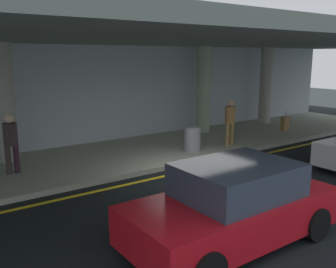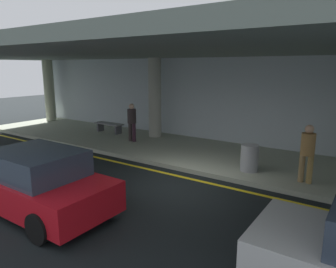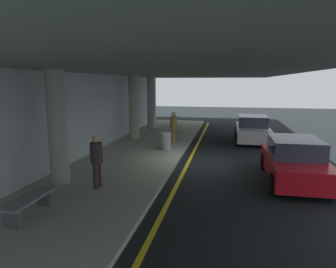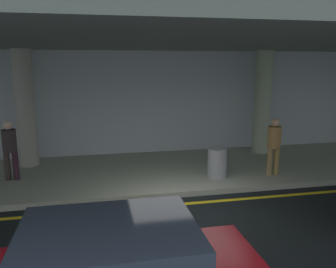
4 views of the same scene
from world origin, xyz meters
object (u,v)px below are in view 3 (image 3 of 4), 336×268
(support_column_right_mid, at_px, (151,103))
(person_waiting_for_ride, at_px, (174,125))
(support_column_left_mid, at_px, (57,128))
(bench_metal, at_px, (29,202))
(suitcase_upright_primary, at_px, (176,127))
(car_silver, at_px, (252,129))
(support_column_center, at_px, (134,107))
(traveler_with_luggage, at_px, (97,158))
(car_red, at_px, (294,161))
(trash_bin_steel, at_px, (165,141))

(support_column_right_mid, bearing_deg, person_waiting_for_ride, -152.83)
(support_column_left_mid, xyz_separation_m, bench_metal, (-2.43, -0.62, -1.47))
(suitcase_upright_primary, bearing_deg, car_silver, -116.90)
(support_column_center, bearing_deg, support_column_left_mid, 180.00)
(support_column_left_mid, height_order, traveler_with_luggage, support_column_left_mid)
(support_column_left_mid, bearing_deg, person_waiting_for_ride, -19.04)
(support_column_left_mid, xyz_separation_m, traveler_with_luggage, (-0.23, -1.41, -0.86))
(support_column_left_mid, relative_size, support_column_center, 1.00)
(support_column_center, distance_m, bench_metal, 10.55)
(support_column_center, relative_size, bench_metal, 2.28)
(car_red, bearing_deg, support_column_left_mid, 107.56)
(support_column_left_mid, bearing_deg, traveler_with_luggage, -99.13)
(support_column_center, bearing_deg, car_silver, -79.24)
(support_column_right_mid, height_order, traveler_with_luggage, support_column_right_mid)
(car_red, relative_size, traveler_with_luggage, 2.44)
(bench_metal, bearing_deg, support_column_left_mid, 14.29)
(suitcase_upright_primary, bearing_deg, car_red, -153.47)
(traveler_with_luggage, bearing_deg, bench_metal, -130.92)
(car_red, relative_size, bench_metal, 2.56)
(bench_metal, xyz_separation_m, trash_bin_steel, (7.92, -1.75, 0.07))
(car_red, xyz_separation_m, person_waiting_for_ride, (5.01, 5.17, 0.40))
(support_column_right_mid, height_order, trash_bin_steel, support_column_right_mid)
(car_red, bearing_deg, bench_metal, 124.93)
(bench_metal, bearing_deg, car_red, -56.83)
(support_column_left_mid, relative_size, person_waiting_for_ride, 2.17)
(support_column_right_mid, height_order, person_waiting_for_ride, support_column_right_mid)
(traveler_with_luggage, bearing_deg, car_red, -0.29)
(bench_metal, bearing_deg, traveler_with_luggage, -19.67)
(support_column_left_mid, distance_m, support_column_center, 8.00)
(support_column_right_mid, xyz_separation_m, suitcase_upright_primary, (-0.87, -1.93, -1.51))
(car_red, xyz_separation_m, suitcase_upright_primary, (8.96, 5.72, -0.25))
(support_column_left_mid, xyz_separation_m, suitcase_upright_primary, (11.13, -1.93, -1.51))
(trash_bin_steel, bearing_deg, car_red, -122.23)
(car_silver, height_order, bench_metal, car_silver)
(car_silver, bearing_deg, car_red, 6.15)
(support_column_left_mid, distance_m, trash_bin_steel, 6.14)
(support_column_left_mid, bearing_deg, suitcase_upright_primary, -9.83)
(traveler_with_luggage, bearing_deg, suitcase_upright_primary, 66.13)
(bench_metal, bearing_deg, trash_bin_steel, -12.49)
(support_column_right_mid, relative_size, bench_metal, 2.28)
(support_column_center, height_order, traveler_with_luggage, support_column_center)
(traveler_with_luggage, height_order, person_waiting_for_ride, same)
(support_column_left_mid, bearing_deg, support_column_center, 0.00)
(support_column_right_mid, xyz_separation_m, car_silver, (-2.72, -6.76, -1.26))
(support_column_right_mid, distance_m, trash_bin_steel, 7.07)
(support_column_right_mid, relative_size, traveler_with_luggage, 2.17)
(car_red, xyz_separation_m, trash_bin_steel, (3.33, 5.28, -0.14))
(car_silver, distance_m, trash_bin_steel, 5.80)
(support_column_left_mid, relative_size, bench_metal, 2.28)
(person_waiting_for_ride, distance_m, bench_metal, 9.80)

